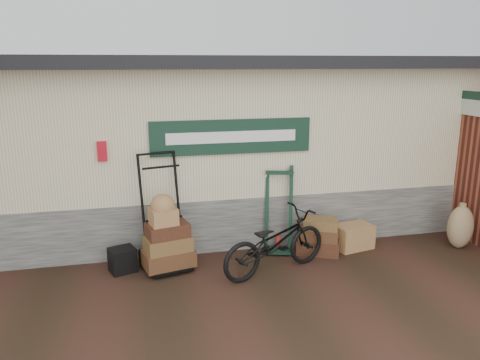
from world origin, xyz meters
name	(u,v)px	position (x,y,z in m)	size (l,w,h in m)	color
ground	(265,274)	(0.00, 0.00, 0.00)	(80.00, 80.00, 0.00)	black
station_building	(228,140)	(-0.01, 2.74, 1.61)	(14.40, 4.10, 3.20)	#4C4C47
porter_trolley	(163,211)	(-1.46, 0.64, 0.91)	(0.91, 0.68, 1.81)	black
green_barrow	(279,209)	(0.47, 0.85, 0.72)	(0.52, 0.44, 1.44)	black
suitcase_stack	(318,235)	(1.08, 0.58, 0.31)	(0.69, 0.43, 0.61)	#3C1C13
wicker_hamper	(353,236)	(1.74, 0.64, 0.21)	(0.64, 0.42, 0.42)	brown
black_trunk	(123,260)	(-2.09, 0.57, 0.19)	(0.37, 0.32, 0.37)	black
bicycle	(275,239)	(0.16, 0.03, 0.53)	(1.84, 0.64, 1.07)	black
burlap_sack_left	(460,227)	(3.53, 0.24, 0.37)	(0.47, 0.39, 0.75)	olive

